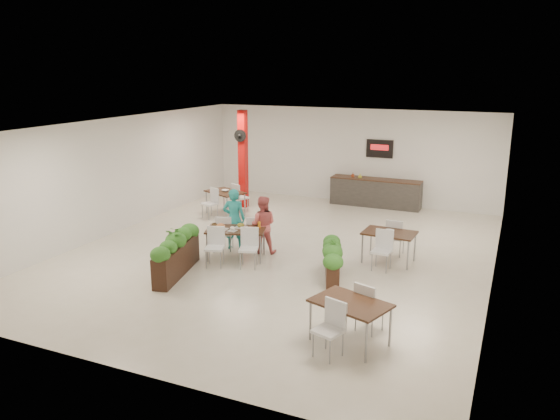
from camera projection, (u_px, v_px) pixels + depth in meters
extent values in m
plane|color=beige|center=(280.00, 253.00, 13.74)|extent=(12.00, 12.00, 0.00)
cube|color=white|center=(351.00, 156.00, 18.64)|extent=(10.00, 0.10, 3.20)
cube|color=white|center=(116.00, 273.00, 8.02)|extent=(10.00, 0.10, 3.20)
cube|color=white|center=(117.00, 175.00, 15.28)|extent=(0.10, 12.00, 3.20)
cube|color=white|center=(499.00, 212.00, 11.39)|extent=(0.10, 12.00, 3.20)
cube|color=white|center=(280.00, 125.00, 12.93)|extent=(10.00, 12.00, 0.04)
cube|color=#B10D0B|center=(243.00, 159.00, 17.86)|extent=(0.25, 0.25, 3.20)
cylinder|color=black|center=(240.00, 136.00, 17.50)|extent=(0.40, 0.06, 0.40)
sphere|color=black|center=(240.00, 136.00, 17.47)|extent=(0.12, 0.12, 0.12)
cube|color=#2D2A28|center=(375.00, 193.00, 18.24)|extent=(3.00, 0.60, 0.90)
cube|color=black|center=(376.00, 179.00, 18.12)|extent=(3.00, 0.62, 0.04)
cube|color=black|center=(380.00, 149.00, 18.14)|extent=(0.90, 0.04, 0.60)
cube|color=red|center=(380.00, 147.00, 18.10)|extent=(0.60, 0.02, 0.18)
imported|color=#AA3F1C|center=(353.00, 174.00, 18.40)|extent=(0.09, 0.09, 0.19)
imported|color=gold|center=(360.00, 175.00, 18.31)|extent=(0.13, 0.13, 0.17)
cube|color=black|center=(236.00, 230.00, 13.17)|extent=(1.58, 1.19, 0.04)
cylinder|color=gray|center=(207.00, 248.00, 13.01)|extent=(0.04, 0.04, 0.71)
cylinder|color=gray|center=(260.00, 250.00, 12.88)|extent=(0.04, 0.04, 0.71)
cylinder|color=gray|center=(213.00, 239.00, 13.66)|extent=(0.04, 0.04, 0.71)
cylinder|color=gray|center=(264.00, 241.00, 13.53)|extent=(0.04, 0.04, 0.71)
cube|color=white|center=(225.00, 233.00, 13.86)|extent=(0.53, 0.53, 0.05)
cube|color=white|center=(223.00, 226.00, 13.62)|extent=(0.41, 0.17, 0.45)
cylinder|color=gray|center=(233.00, 240.00, 14.07)|extent=(0.02, 0.02, 0.43)
cylinder|color=gray|center=(220.00, 239.00, 14.10)|extent=(0.02, 0.02, 0.43)
cylinder|color=gray|center=(230.00, 244.00, 13.74)|extent=(0.02, 0.02, 0.43)
cylinder|color=gray|center=(217.00, 244.00, 13.77)|extent=(0.02, 0.02, 0.43)
cube|color=white|center=(256.00, 234.00, 13.78)|extent=(0.53, 0.53, 0.05)
cube|color=white|center=(255.00, 227.00, 13.54)|extent=(0.41, 0.17, 0.45)
cylinder|color=gray|center=(264.00, 241.00, 13.99)|extent=(0.02, 0.02, 0.43)
cylinder|color=gray|center=(250.00, 240.00, 14.02)|extent=(0.02, 0.02, 0.43)
cylinder|color=gray|center=(262.00, 245.00, 13.66)|extent=(0.02, 0.02, 0.43)
cylinder|color=gray|center=(248.00, 245.00, 13.70)|extent=(0.02, 0.02, 0.43)
cube|color=white|center=(215.00, 248.00, 12.71)|extent=(0.53, 0.53, 0.05)
cube|color=white|center=(216.00, 235.00, 12.83)|extent=(0.41, 0.17, 0.45)
cylinder|color=gray|center=(206.00, 260.00, 12.62)|extent=(0.02, 0.02, 0.43)
cylinder|color=gray|center=(221.00, 260.00, 12.59)|extent=(0.02, 0.02, 0.43)
cylinder|color=gray|center=(209.00, 255.00, 12.95)|extent=(0.02, 0.02, 0.43)
cylinder|color=gray|center=(224.00, 255.00, 12.91)|extent=(0.02, 0.02, 0.43)
cube|color=white|center=(249.00, 249.00, 12.63)|extent=(0.53, 0.53, 0.05)
cube|color=white|center=(250.00, 236.00, 12.75)|extent=(0.41, 0.17, 0.45)
cylinder|color=gray|center=(240.00, 261.00, 12.54)|extent=(0.02, 0.02, 0.43)
cylinder|color=gray|center=(255.00, 261.00, 12.51)|extent=(0.02, 0.02, 0.43)
cylinder|color=gray|center=(243.00, 256.00, 12.87)|extent=(0.02, 0.02, 0.43)
cylinder|color=gray|center=(257.00, 257.00, 12.84)|extent=(0.02, 0.02, 0.43)
cube|color=white|center=(221.00, 229.00, 13.11)|extent=(0.38, 0.38, 0.01)
ellipsoid|color=#A9572A|center=(221.00, 226.00, 13.09)|extent=(0.22, 0.22, 0.13)
cube|color=white|center=(241.00, 227.00, 13.27)|extent=(0.33, 0.33, 0.01)
ellipsoid|color=orange|center=(241.00, 225.00, 13.26)|extent=(0.18, 0.18, 0.11)
cube|color=white|center=(251.00, 230.00, 13.01)|extent=(0.33, 0.33, 0.01)
ellipsoid|color=#4C1E0F|center=(251.00, 228.00, 13.00)|extent=(0.16, 0.16, 0.10)
cube|color=white|center=(232.00, 231.00, 13.00)|extent=(0.23, 0.23, 0.01)
ellipsoid|color=white|center=(232.00, 229.00, 12.99)|extent=(0.12, 0.12, 0.07)
cylinder|color=orange|center=(259.00, 225.00, 13.24)|extent=(0.07, 0.07, 0.15)
imported|color=brown|center=(214.00, 225.00, 13.31)|extent=(0.12, 0.12, 0.10)
imported|color=teal|center=(234.00, 219.00, 13.89)|extent=(0.66, 0.54, 1.58)
imported|color=#DE6362|center=(262.00, 225.00, 13.59)|extent=(0.84, 0.74, 1.46)
cube|color=black|center=(177.00, 260.00, 12.24)|extent=(0.79, 2.08, 0.69)
ellipsoid|color=#215919|center=(160.00, 253.00, 11.29)|extent=(0.40, 0.40, 0.32)
ellipsoid|color=#215919|center=(168.00, 246.00, 11.71)|extent=(0.40, 0.40, 0.32)
ellipsoid|color=#215919|center=(176.00, 240.00, 12.13)|extent=(0.40, 0.40, 0.32)
ellipsoid|color=#215919|center=(183.00, 234.00, 12.54)|extent=(0.40, 0.40, 0.32)
ellipsoid|color=#215919|center=(189.00, 229.00, 12.96)|extent=(0.40, 0.40, 0.32)
imported|color=#215919|center=(176.00, 236.00, 12.10)|extent=(0.40, 0.35, 0.45)
cube|color=black|center=(332.00, 266.00, 12.06)|extent=(0.81, 1.63, 0.54)
ellipsoid|color=#215919|center=(333.00, 260.00, 11.32)|extent=(0.40, 0.40, 0.32)
ellipsoid|color=#215919|center=(333.00, 254.00, 11.64)|extent=(0.40, 0.40, 0.32)
ellipsoid|color=#215919|center=(332.00, 249.00, 11.96)|extent=(0.40, 0.40, 0.32)
ellipsoid|color=#215919|center=(332.00, 244.00, 12.29)|extent=(0.40, 0.40, 0.32)
ellipsoid|color=#215919|center=(332.00, 240.00, 12.61)|extent=(0.40, 0.40, 0.32)
imported|color=#215919|center=(332.00, 247.00, 11.95)|extent=(0.20, 0.20, 0.35)
cube|color=black|center=(225.00, 192.00, 17.13)|extent=(1.43, 1.23, 0.04)
cylinder|color=gray|center=(207.00, 202.00, 17.39)|extent=(0.04, 0.04, 0.71)
cylinder|color=gray|center=(227.00, 209.00, 16.61)|extent=(0.04, 0.04, 0.71)
cylinder|color=gray|center=(224.00, 199.00, 17.84)|extent=(0.04, 0.04, 0.71)
cylinder|color=gray|center=(245.00, 205.00, 17.06)|extent=(0.04, 0.04, 0.71)
cube|color=white|center=(240.00, 198.00, 17.59)|extent=(0.55, 0.55, 0.05)
cube|color=white|center=(235.00, 191.00, 17.41)|extent=(0.40, 0.21, 0.45)
cylinder|color=gray|center=(248.00, 205.00, 17.64)|extent=(0.02, 0.02, 0.43)
cylinder|color=gray|center=(241.00, 203.00, 17.89)|extent=(0.02, 0.02, 0.43)
cylinder|color=gray|center=(240.00, 207.00, 17.42)|extent=(0.02, 0.02, 0.43)
cylinder|color=gray|center=(233.00, 205.00, 17.66)|extent=(0.02, 0.02, 0.43)
cube|color=white|center=(210.00, 204.00, 16.81)|extent=(0.55, 0.55, 0.05)
cube|color=white|center=(215.00, 195.00, 16.87)|extent=(0.40, 0.21, 0.45)
cylinder|color=gray|center=(202.00, 211.00, 16.88)|extent=(0.02, 0.02, 0.43)
cylinder|color=gray|center=(209.00, 213.00, 16.64)|extent=(0.02, 0.02, 0.43)
cylinder|color=gray|center=(211.00, 209.00, 17.10)|extent=(0.02, 0.02, 0.43)
cylinder|color=gray|center=(218.00, 211.00, 16.86)|extent=(0.02, 0.02, 0.43)
imported|color=white|center=(225.00, 191.00, 17.12)|extent=(0.22, 0.22, 0.05)
cube|color=black|center=(389.00, 233.00, 12.92)|extent=(1.25, 0.86, 0.04)
cylinder|color=gray|center=(362.00, 249.00, 12.95)|extent=(0.04, 0.04, 0.71)
cylinder|color=gray|center=(408.00, 256.00, 12.48)|extent=(0.04, 0.04, 0.71)
cylinder|color=gray|center=(371.00, 241.00, 13.55)|extent=(0.04, 0.04, 0.71)
cylinder|color=gray|center=(415.00, 247.00, 13.08)|extent=(0.04, 0.04, 0.71)
cube|color=white|center=(395.00, 237.00, 13.51)|extent=(0.44, 0.44, 0.05)
cube|color=white|center=(394.00, 230.00, 13.28)|extent=(0.42, 0.06, 0.45)
cylinder|color=gray|center=(403.00, 245.00, 13.64)|extent=(0.02, 0.02, 0.43)
cylinder|color=gray|center=(390.00, 243.00, 13.79)|extent=(0.02, 0.02, 0.43)
cylinder|color=gray|center=(400.00, 249.00, 13.35)|extent=(0.02, 0.02, 0.43)
cylinder|color=gray|center=(386.00, 247.00, 13.50)|extent=(0.02, 0.02, 0.43)
cube|color=white|center=(382.00, 251.00, 12.47)|extent=(0.44, 0.44, 0.05)
cube|color=white|center=(385.00, 239.00, 12.57)|extent=(0.42, 0.06, 0.45)
cylinder|color=gray|center=(372.00, 262.00, 12.46)|extent=(0.02, 0.02, 0.43)
cylinder|color=gray|center=(386.00, 265.00, 12.31)|extent=(0.02, 0.02, 0.43)
cylinder|color=gray|center=(376.00, 258.00, 12.75)|extent=(0.02, 0.02, 0.43)
cylinder|color=gray|center=(390.00, 260.00, 12.60)|extent=(0.02, 0.02, 0.43)
imported|color=white|center=(390.00, 231.00, 12.91)|extent=(0.22, 0.22, 0.05)
cube|color=black|center=(351.00, 303.00, 9.08)|extent=(1.45, 1.19, 0.04)
cylinder|color=gray|center=(310.00, 321.00, 9.28)|extent=(0.04, 0.04, 0.71)
cylinder|color=gray|center=(366.00, 342.00, 8.55)|extent=(0.04, 0.04, 0.71)
cylinder|color=gray|center=(335.00, 307.00, 9.79)|extent=(0.04, 0.04, 0.71)
cylinder|color=gray|center=(390.00, 327.00, 9.06)|extent=(0.04, 0.04, 0.71)
cube|color=white|center=(370.00, 307.00, 9.58)|extent=(0.53, 0.53, 0.05)
cube|color=white|center=(364.00, 297.00, 9.38)|extent=(0.41, 0.17, 0.45)
cylinder|color=gray|center=(383.00, 319.00, 9.65)|extent=(0.02, 0.02, 0.43)
cylinder|color=gray|center=(366.00, 314.00, 9.87)|extent=(0.02, 0.02, 0.43)
cylinder|color=gray|center=(372.00, 326.00, 9.41)|extent=(0.02, 0.02, 0.43)
cylinder|color=gray|center=(356.00, 320.00, 9.63)|extent=(0.02, 0.02, 0.43)
cube|color=white|center=(328.00, 331.00, 8.72)|extent=(0.53, 0.53, 0.05)
cube|color=white|center=(336.00, 313.00, 8.79)|extent=(0.41, 0.17, 0.45)
cylinder|color=gray|center=(313.00, 345.00, 8.77)|extent=(0.02, 0.02, 0.43)
cylinder|color=gray|center=(330.00, 352.00, 8.55)|extent=(0.02, 0.02, 0.43)
cylinder|color=gray|center=(326.00, 337.00, 9.01)|extent=(0.02, 0.02, 0.43)
cylinder|color=gray|center=(343.00, 344.00, 8.79)|extent=(0.02, 0.02, 0.43)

